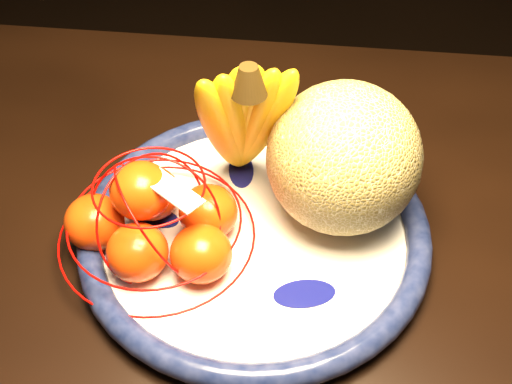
% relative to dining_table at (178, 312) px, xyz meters
% --- Properties ---
extents(dining_table, '(1.63, 1.03, 0.79)m').
position_rel_dining_table_xyz_m(dining_table, '(0.00, 0.00, 0.00)').
color(dining_table, black).
rests_on(dining_table, ground).
extents(fruit_bowl, '(0.40, 0.40, 0.03)m').
position_rel_dining_table_xyz_m(fruit_bowl, '(0.08, 0.06, 0.10)').
color(fruit_bowl, white).
rests_on(fruit_bowl, dining_table).
extents(cantaloupe, '(0.17, 0.17, 0.17)m').
position_rel_dining_table_xyz_m(cantaloupe, '(0.18, 0.11, 0.18)').
color(cantaloupe, olive).
rests_on(cantaloupe, fruit_bowl).
extents(banana_bunch, '(0.14, 0.14, 0.22)m').
position_rel_dining_table_xyz_m(banana_bunch, '(0.06, 0.13, 0.21)').
color(banana_bunch, gold).
rests_on(banana_bunch, fruit_bowl).
extents(mandarin_bag, '(0.28, 0.28, 0.14)m').
position_rel_dining_table_xyz_m(mandarin_bag, '(-0.02, 0.03, 0.14)').
color(mandarin_bag, '#FF4F11').
rests_on(mandarin_bag, fruit_bowl).
extents(price_tag, '(0.08, 0.06, 0.01)m').
position_rel_dining_table_xyz_m(price_tag, '(0.01, 0.02, 0.20)').
color(price_tag, white).
rests_on(price_tag, mandarin_bag).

